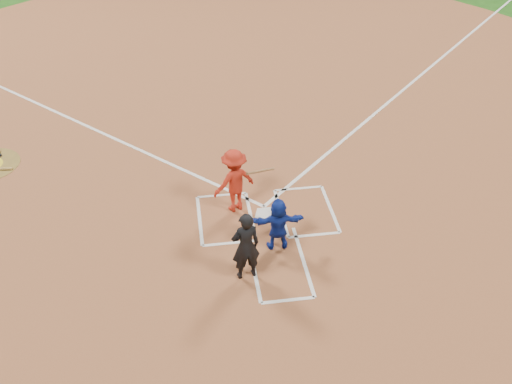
{
  "coord_description": "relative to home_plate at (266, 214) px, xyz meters",
  "views": [
    {
      "loc": [
        -1.78,
        -10.54,
        8.57
      ],
      "look_at": [
        -0.3,
        -0.4,
        1.0
      ],
      "focal_mm": 40.0,
      "sensor_mm": 36.0,
      "label": 1
    }
  ],
  "objects": [
    {
      "name": "umpire",
      "position": [
        -0.74,
        -1.98,
        0.81
      ],
      "size": [
        0.66,
        0.5,
        1.64
      ],
      "primitive_type": "imported",
      "rotation": [
        0.0,
        0.0,
        3.33
      ],
      "color": "black",
      "rests_on": "home_plate_dirt"
    },
    {
      "name": "home_plate",
      "position": [
        0.0,
        0.0,
        0.0
      ],
      "size": [
        0.6,
        0.6,
        0.02
      ],
      "primitive_type": "cylinder",
      "rotation": [
        0.0,
        0.0,
        3.14
      ],
      "color": "silver",
      "rests_on": "home_plate_dirt"
    },
    {
      "name": "catcher",
      "position": [
        0.07,
        -1.16,
        0.63
      ],
      "size": [
        1.19,
        0.41,
        1.27
      ],
      "primitive_type": "imported",
      "rotation": [
        0.0,
        0.0,
        3.11
      ],
      "color": "#132B9A",
      "rests_on": "home_plate_dirt"
    },
    {
      "name": "home_plate_dirt",
      "position": [
        0.0,
        6.0,
        -0.01
      ],
      "size": [
        28.0,
        28.0,
        0.01
      ],
      "primitive_type": "cylinder",
      "color": "brown",
      "rests_on": "ground"
    },
    {
      "name": "ground",
      "position": [
        0.0,
        0.0,
        -0.02
      ],
      "size": [
        120.0,
        120.0,
        0.0
      ],
      "primitive_type": "plane",
      "color": "#1B4E13",
      "rests_on": "ground"
    },
    {
      "name": "chalk_markings",
      "position": [
        0.0,
        5.29,
        -0.01
      ],
      "size": [
        28.35,
        17.32,
        0.01
      ],
      "color": "white",
      "rests_on": "home_plate_dirt"
    },
    {
      "name": "batter_at_plate",
      "position": [
        -0.7,
        0.34,
        0.81
      ],
      "size": [
        1.58,
        0.98,
        1.64
      ],
      "color": "red",
      "rests_on": "home_plate_dirt"
    }
  ]
}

